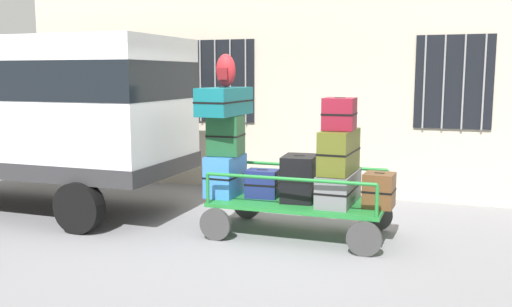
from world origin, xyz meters
The scene contains 15 objects.
ground_plane centered at (0.00, 0.00, 0.00)m, with size 40.00×40.00×0.00m, color gray.
building_wall centered at (0.00, 2.93, 2.50)m, with size 12.00×0.38×5.00m.
van centered at (-3.95, 0.33, 1.64)m, with size 4.67×2.15×2.66m.
luggage_cart centered at (0.35, 0.21, 0.39)m, with size 2.33×1.23×0.47m.
cart_railing centered at (0.35, 0.21, 0.80)m, with size 2.21×1.09×0.41m.
suitcase_left_bottom centered at (-0.69, 0.18, 0.75)m, with size 0.43×0.64×0.56m.
suitcase_left_middle centered at (-0.69, 0.21, 1.30)m, with size 0.48×0.47×0.55m.
suitcase_left_top centered at (-0.69, 0.18, 1.76)m, with size 0.48×1.00×0.38m.
suitcase_midleft_bottom centered at (-0.17, 0.24, 0.66)m, with size 0.45×0.34×0.38m.
suitcase_center_bottom centered at (0.35, 0.21, 0.77)m, with size 0.47×0.60×0.61m.
suitcase_midright_bottom centered at (0.87, 0.24, 0.67)m, with size 0.45×0.96×0.41m.
suitcase_midright_middle centered at (0.87, 0.22, 1.15)m, with size 0.41×0.86×0.55m.
suitcase_midright_top centered at (0.87, 0.19, 1.63)m, with size 0.41×0.46×0.41m.
suitcase_right_bottom centered at (1.39, 0.19, 0.69)m, with size 0.39×0.40×0.44m.
backpack centered at (-0.68, 0.18, 2.17)m, with size 0.27×0.22×0.44m.
Camera 1 is at (2.22, -6.75, 2.13)m, focal length 39.01 mm.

